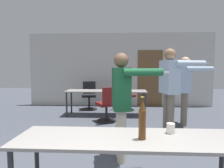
# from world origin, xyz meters

# --- Properties ---
(back_wall) EXTENTS (6.74, 0.12, 2.67)m
(back_wall) POSITION_xyz_m (0.03, 5.89, 1.33)
(back_wall) COLOR beige
(back_wall) RESTS_ON ground_plane
(conference_table_near) EXTENTS (2.18, 0.64, 0.74)m
(conference_table_near) POSITION_xyz_m (0.16, 0.40, 0.67)
(conference_table_near) COLOR gray
(conference_table_near) RESTS_ON ground_plane
(conference_table_far) EXTENTS (2.37, 0.65, 0.74)m
(conference_table_far) POSITION_xyz_m (-0.38, 4.37, 0.68)
(conference_table_far) COLOR gray
(conference_table_far) RESTS_ON ground_plane
(person_center_tall) EXTENTS (0.81, 0.64, 1.64)m
(person_center_tall) POSITION_xyz_m (0.10, 1.49, 0.98)
(person_center_tall) COLOR beige
(person_center_tall) RESTS_ON ground_plane
(person_right_polo) EXTENTS (0.92, 0.68, 1.82)m
(person_right_polo) POSITION_xyz_m (1.10, 2.72, 1.09)
(person_right_polo) COLOR slate
(person_right_polo) RESTS_ON ground_plane
(person_left_plaid) EXTENTS (0.75, 0.71, 1.68)m
(person_left_plaid) POSITION_xyz_m (1.64, 3.46, 1.01)
(person_left_plaid) COLOR slate
(person_left_plaid) RESTS_ON ground_plane
(office_chair_far_left) EXTENTS (0.65, 0.67, 0.93)m
(office_chair_far_left) POSITION_xyz_m (-0.28, 3.61, 0.43)
(office_chair_far_left) COLOR black
(office_chair_far_left) RESTS_ON ground_plane
(office_chair_far_right) EXTENTS (0.52, 0.58, 0.94)m
(office_chair_far_right) POSITION_xyz_m (-1.04, 5.20, 0.44)
(office_chair_far_right) COLOR black
(office_chair_far_right) RESTS_ON ground_plane
(office_chair_near_pushed) EXTENTS (0.68, 0.69, 0.95)m
(office_chair_near_pushed) POSITION_xyz_m (0.17, 5.14, 0.45)
(office_chair_near_pushed) COLOR black
(office_chair_near_pushed) RESTS_ON ground_plane
(beer_bottle) EXTENTS (0.07, 0.07, 0.41)m
(beer_bottle) POSITION_xyz_m (0.30, 0.36, 0.93)
(beer_bottle) COLOR #563314
(beer_bottle) RESTS_ON conference_table_near
(drink_cup) EXTENTS (0.08, 0.08, 0.10)m
(drink_cup) POSITION_xyz_m (0.61, 0.55, 0.79)
(drink_cup) COLOR silver
(drink_cup) RESTS_ON conference_table_near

